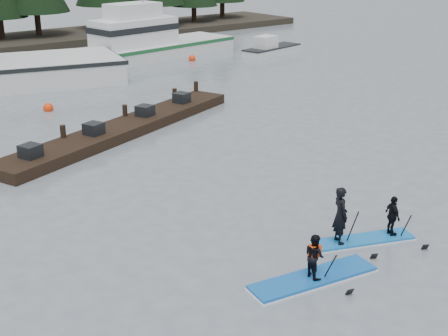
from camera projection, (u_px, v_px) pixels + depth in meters
ground at (362, 266)px, 16.90m from camera, size 160.00×160.00×0.00m
fishing_boat_medium at (148, 50)px, 46.15m from camera, size 13.93×5.53×8.19m
skiff at (272, 51)px, 47.50m from camera, size 5.53×2.52×0.62m
floating_dock at (125, 128)px, 28.33m from camera, size 14.05×6.60×0.47m
buoy_c at (192, 61)px, 45.40m from camera, size 0.52×0.52×0.52m
buoy_b at (49, 111)px, 32.15m from camera, size 0.52×0.52×0.52m
paddleboard_solo at (314, 268)px, 16.03m from camera, size 3.63×1.49×1.79m
paddleboard_duo at (361, 222)px, 17.98m from camera, size 3.07×1.94×2.29m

